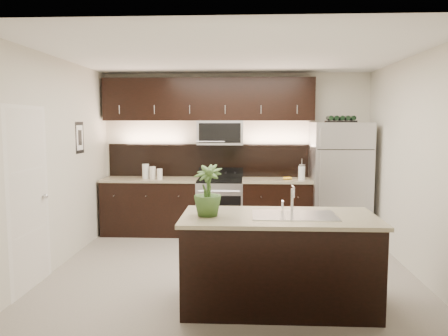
{
  "coord_description": "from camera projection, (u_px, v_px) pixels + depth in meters",
  "views": [
    {
      "loc": [
        0.17,
        -5.48,
        1.87
      ],
      "look_at": [
        -0.13,
        0.55,
        1.24
      ],
      "focal_mm": 35.0,
      "sensor_mm": 36.0,
      "label": 1
    }
  ],
  "objects": [
    {
      "name": "ground",
      "position": [
        232.0,
        267.0,
        5.65
      ],
      "size": [
        4.5,
        4.5,
        0.0
      ],
      "primitive_type": "plane",
      "color": "gray",
      "rests_on": "ground"
    },
    {
      "name": "room_walls",
      "position": [
        223.0,
        137.0,
        5.44
      ],
      "size": [
        4.52,
        4.02,
        2.71
      ],
      "color": "beige",
      "rests_on": "ground"
    },
    {
      "name": "counter_run",
      "position": [
        208.0,
        206.0,
        7.3
      ],
      "size": [
        3.51,
        0.65,
        0.94
      ],
      "color": "black",
      "rests_on": "ground"
    },
    {
      "name": "upper_fixtures",
      "position": [
        210.0,
        106.0,
        7.27
      ],
      "size": [
        3.49,
        0.4,
        1.66
      ],
      "color": "black",
      "rests_on": "counter_run"
    },
    {
      "name": "island",
      "position": [
        278.0,
        261.0,
        4.43
      ],
      "size": [
        1.96,
        0.96,
        0.94
      ],
      "color": "black",
      "rests_on": "ground"
    },
    {
      "name": "sink_faucet",
      "position": [
        294.0,
        214.0,
        4.39
      ],
      "size": [
        0.84,
        0.5,
        0.28
      ],
      "color": "silver",
      "rests_on": "island"
    },
    {
      "name": "refrigerator",
      "position": [
        339.0,
        180.0,
        7.09
      ],
      "size": [
        0.9,
        0.81,
        1.87
      ],
      "primitive_type": "cube",
      "color": "#B2B2B7",
      "rests_on": "ground"
    },
    {
      "name": "wine_rack",
      "position": [
        341.0,
        119.0,
        6.98
      ],
      "size": [
        0.46,
        0.29,
        0.11
      ],
      "color": "black",
      "rests_on": "refrigerator"
    },
    {
      "name": "plant",
      "position": [
        208.0,
        190.0,
        4.35
      ],
      "size": [
        0.35,
        0.35,
        0.51
      ],
      "primitive_type": "imported",
      "rotation": [
        0.0,
        0.0,
        -0.28
      ],
      "color": "#335321",
      "rests_on": "island"
    },
    {
      "name": "canisters",
      "position": [
        151.0,
        172.0,
        7.2
      ],
      "size": [
        0.35,
        0.19,
        0.25
      ],
      "rotation": [
        0.0,
        0.0,
        -0.35
      ],
      "color": "silver",
      "rests_on": "counter_run"
    },
    {
      "name": "french_press",
      "position": [
        302.0,
        172.0,
        7.11
      ],
      "size": [
        0.12,
        0.12,
        0.33
      ],
      "rotation": [
        0.0,
        0.0,
        -0.24
      ],
      "color": "silver",
      "rests_on": "counter_run"
    },
    {
      "name": "bananas",
      "position": [
        284.0,
        178.0,
        7.11
      ],
      "size": [
        0.19,
        0.18,
        0.05
      ],
      "primitive_type": "ellipsoid",
      "rotation": [
        0.0,
        0.0,
        0.42
      ],
      "color": "yellow",
      "rests_on": "counter_run"
    }
  ]
}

